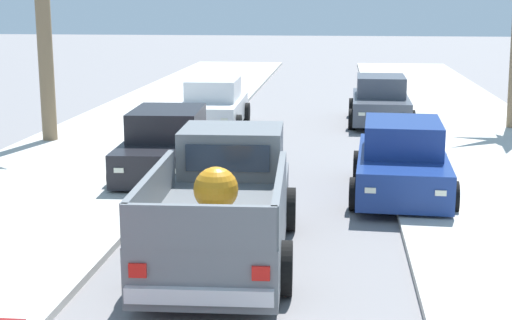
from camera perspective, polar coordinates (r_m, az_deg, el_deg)
The scene contains 9 objects.
sidewalk_left at distance 18.29m, azimuth -13.40°, elevation -0.51°, with size 5.21×60.00×0.12m, color beige.
sidewalk_right at distance 17.64m, azimuth 18.37°, elevation -1.26°, with size 5.21×60.00×0.12m, color beige.
curb_left at distance 17.93m, azimuth -9.77°, elevation -0.64°, with size 0.16×60.00×0.10m, color silver.
curb_right at distance 17.43m, azimuth 14.49°, elevation -1.22°, with size 0.16×60.00×0.10m, color silver.
pickup_truck at distance 11.77m, azimuth -2.46°, elevation -3.52°, with size 2.38×5.29×1.80m.
car_left_near at distance 23.47m, azimuth -3.26°, elevation 4.16°, with size 2.10×4.29×1.54m.
car_right_mid at distance 15.64m, azimuth 11.03°, elevation -0.07°, with size 2.18×4.32×1.54m.
car_left_far at distance 17.14m, azimuth -6.76°, elevation 1.13°, with size 2.20×4.33×1.54m.
car_right_far at distance 24.73m, azimuth 9.44°, elevation 4.42°, with size 2.08×4.28×1.54m.
Camera 1 is at (1.18, -4.80, 3.95)m, focal length 52.58 mm.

